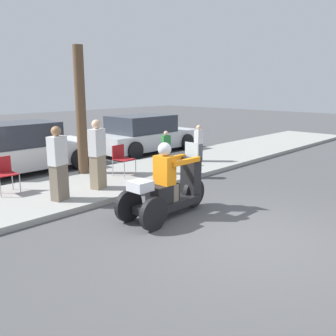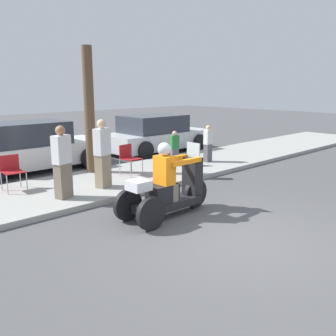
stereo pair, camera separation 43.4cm
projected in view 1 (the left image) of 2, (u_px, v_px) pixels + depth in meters
name	position (u px, v px, depth m)	size (l,w,h in m)	color
ground_plane	(247.00, 239.00, 6.32)	(60.00, 60.00, 0.00)	#4C4C4F
sidewalk_strip	(87.00, 186.00, 9.38)	(28.00, 2.80, 0.12)	#9E9E99
motorcycle_trike	(168.00, 190.00, 7.31)	(2.14, 0.78, 1.48)	black
spectator_by_tree	(166.00, 149.00, 11.42)	(0.28, 0.21, 1.06)	#515156
spectator_end_of_line	(58.00, 165.00, 7.90)	(0.43, 0.32, 1.59)	#726656
spectator_far_back	(198.00, 144.00, 12.04)	(0.29, 0.19, 1.17)	#515156
spectator_mid_group	(97.00, 156.00, 8.80)	(0.44, 0.34, 1.64)	gray
folding_chair_set_back	(121.00, 157.00, 10.20)	(0.50, 0.50, 0.82)	#A5A8AD
folding_chair_curbside	(4.00, 171.00, 8.51)	(0.49, 0.49, 0.82)	#A5A8AD
parked_car_lot_center	(18.00, 149.00, 10.93)	(4.47, 1.94, 1.48)	silver
parked_car_lot_far	(144.00, 135.00, 14.38)	(4.26, 2.03, 1.42)	silver
tree_trunk	(81.00, 111.00, 10.17)	(0.28, 0.28, 3.46)	brown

